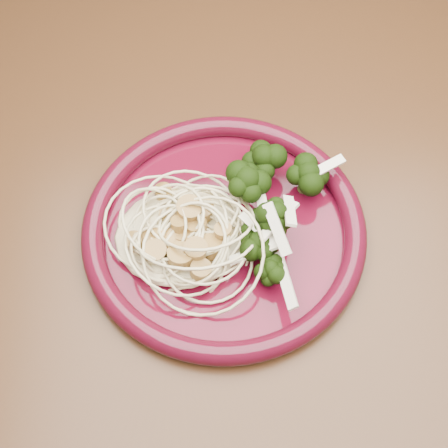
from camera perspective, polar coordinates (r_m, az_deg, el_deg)
name	(u,v)px	position (r m, az deg, el deg)	size (l,w,h in m)	color
dining_table	(163,228)	(0.76, -5.56, -0.36)	(1.20, 0.80, 0.75)	#472814
dinner_plate	(224,229)	(0.63, 0.00, -0.44)	(0.33, 0.33, 0.02)	#4B0818
spaghetti_pile	(181,231)	(0.62, -3.96, -0.62)	(0.13, 0.12, 0.03)	beige
scallop_cluster	(179,211)	(0.59, -4.16, 1.15)	(0.12, 0.12, 0.04)	#A37C39
broccoli_pile	(276,209)	(0.62, 4.82, 1.36)	(0.09, 0.14, 0.05)	black
onion_garnish	(279,192)	(0.59, 5.03, 2.95)	(0.06, 0.09, 0.05)	#F2EACC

